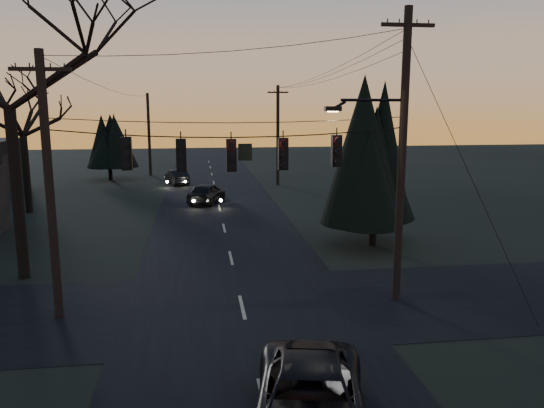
{
  "coord_description": "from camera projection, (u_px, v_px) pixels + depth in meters",
  "views": [
    {
      "loc": [
        -1.4,
        -7.18,
        6.83
      ],
      "look_at": [
        0.86,
        8.8,
        3.82
      ],
      "focal_mm": 35.0,
      "sensor_mm": 36.0,
      "label": 1
    }
  ],
  "objects": [
    {
      "name": "main_road",
      "position": [
        226.0,
        237.0,
        27.9
      ],
      "size": [
        8.0,
        120.0,
        0.02
      ],
      "primitive_type": "cube",
      "color": "black",
      "rests_on": "ground"
    },
    {
      "name": "cross_road",
      "position": [
        242.0,
        307.0,
        18.17
      ],
      "size": [
        60.0,
        7.0,
        0.02
      ],
      "primitive_type": "cube",
      "color": "black",
      "rests_on": "ground"
    },
    {
      "name": "utility_pole_right",
      "position": [
        396.0,
        299.0,
        18.92
      ],
      "size": [
        5.0,
        0.3,
        10.0
      ],
      "primitive_type": null,
      "color": "black",
      "rests_on": "ground"
    },
    {
      "name": "utility_pole_left",
      "position": [
        60.0,
        317.0,
        17.34
      ],
      "size": [
        1.8,
        0.3,
        8.5
      ],
      "primitive_type": null,
      "color": "black",
      "rests_on": "ground"
    },
    {
      "name": "utility_pole_far_r",
      "position": [
        278.0,
        185.0,
        46.18
      ],
      "size": [
        1.8,
        0.3,
        8.5
      ],
      "primitive_type": null,
      "color": "black",
      "rests_on": "ground"
    },
    {
      "name": "utility_pole_far_l",
      "position": [
        151.0,
        175.0,
        52.38
      ],
      "size": [
        0.3,
        0.3,
        8.0
      ],
      "primitive_type": null,
      "color": "black",
      "rests_on": "ground"
    },
    {
      "name": "span_signal_assembly",
      "position": [
        233.0,
        153.0,
        17.16
      ],
      "size": [
        11.5,
        0.44,
        1.53
      ],
      "color": "black",
      "rests_on": "ground"
    },
    {
      "name": "bare_tree_left",
      "position": [
        3.0,
        36.0,
        19.57
      ],
      "size": [
        10.07,
        10.07,
        13.38
      ],
      "color": "black",
      "rests_on": "ground"
    },
    {
      "name": "evergreen_right",
      "position": [
        375.0,
        155.0,
        25.44
      ],
      "size": [
        4.23,
        4.23,
        7.8
      ],
      "color": "black",
      "rests_on": "ground"
    },
    {
      "name": "bare_tree_dist",
      "position": [
        20.0,
        105.0,
        33.05
      ],
      "size": [
        6.21,
        6.21,
        9.85
      ],
      "color": "black",
      "rests_on": "ground"
    },
    {
      "name": "evergreen_dist",
      "position": [
        109.0,
        142.0,
        48.53
      ],
      "size": [
        3.84,
        3.84,
        5.9
      ],
      "color": "black",
      "rests_on": "ground"
    },
    {
      "name": "suv_near",
      "position": [
        310.0,
        404.0,
        11.01
      ],
      "size": [
        3.37,
        5.51,
        1.43
      ],
      "primitive_type": "imported",
      "rotation": [
        0.0,
        0.0,
        -0.21
      ],
      "color": "black",
      "rests_on": "ground"
    },
    {
      "name": "sedan_oncoming_a",
      "position": [
        207.0,
        193.0,
        37.32
      ],
      "size": [
        3.1,
        4.6,
        1.45
      ],
      "primitive_type": "imported",
      "rotation": [
        0.0,
        0.0,
        2.78
      ],
      "color": "black",
      "rests_on": "ground"
    },
    {
      "name": "sedan_oncoming_b",
      "position": [
        177.0,
        177.0,
        46.38
      ],
      "size": [
        2.35,
        4.1,
        1.28
      ],
      "primitive_type": "imported",
      "rotation": [
        0.0,
        0.0,
        3.42
      ],
      "color": "black",
      "rests_on": "ground"
    }
  ]
}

